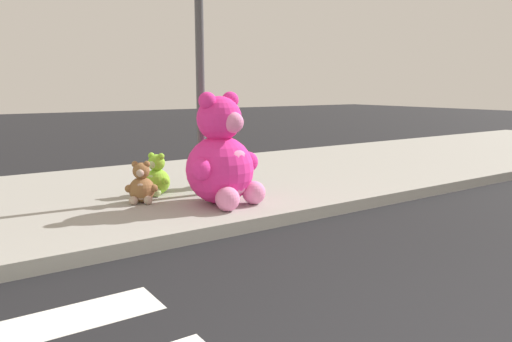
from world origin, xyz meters
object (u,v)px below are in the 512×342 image
(plush_pink_large, at_px, (222,160))
(plush_teal, at_px, (220,167))
(plush_brown, at_px, (142,186))
(plush_lime, at_px, (156,178))
(sign_pole, at_px, (200,64))

(plush_pink_large, height_order, plush_teal, plush_pink_large)
(plush_brown, distance_m, plush_lime, 0.47)
(plush_brown, bearing_deg, sign_pole, -1.33)
(plush_lime, bearing_deg, plush_pink_large, -63.54)
(plush_brown, bearing_deg, plush_pink_large, -37.30)
(plush_pink_large, distance_m, plush_brown, 1.06)
(plush_pink_large, bearing_deg, sign_pole, 86.41)
(sign_pole, xyz_separation_m, plush_lime, (-0.50, 0.35, -1.48))
(plush_brown, height_order, plush_lime, plush_lime)
(sign_pole, distance_m, plush_lime, 1.60)
(plush_pink_large, bearing_deg, plush_lime, 116.46)
(sign_pole, distance_m, plush_pink_large, 1.30)
(sign_pole, bearing_deg, plush_pink_large, -93.59)
(plush_lime, bearing_deg, plush_teal, 1.99)
(plush_lime, relative_size, plush_teal, 0.84)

